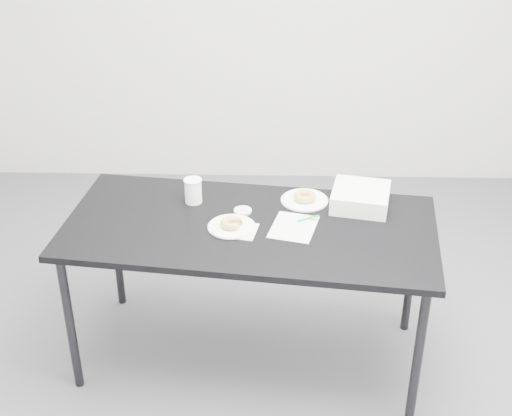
{
  "coord_description": "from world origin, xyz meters",
  "views": [
    {
      "loc": [
        0.19,
        -2.79,
        2.43
      ],
      "look_at": [
        0.12,
        0.02,
        0.84
      ],
      "focal_mm": 50.0,
      "sensor_mm": 36.0,
      "label": 1
    }
  ],
  "objects_px": {
    "coffee_cup": "(193,191)",
    "bakery_box": "(360,197)",
    "plate_far": "(305,200)",
    "scorecard": "(294,227)",
    "plate_near": "(232,227)",
    "donut_near": "(232,223)",
    "pen": "(308,218)",
    "table": "(250,236)",
    "donut_far": "(305,196)"
  },
  "relations": [
    {
      "from": "plate_far",
      "to": "coffee_cup",
      "type": "bearing_deg",
      "value": -177.37
    },
    {
      "from": "pen",
      "to": "donut_near",
      "type": "relative_size",
      "value": 1.11
    },
    {
      "from": "table",
      "to": "plate_far",
      "type": "distance_m",
      "value": 0.35
    },
    {
      "from": "donut_far",
      "to": "bakery_box",
      "type": "height_order",
      "value": "bakery_box"
    },
    {
      "from": "pen",
      "to": "plate_far",
      "type": "height_order",
      "value": "pen"
    },
    {
      "from": "scorecard",
      "to": "plate_far",
      "type": "relative_size",
      "value": 1.07
    },
    {
      "from": "scorecard",
      "to": "plate_near",
      "type": "bearing_deg",
      "value": -163.0
    },
    {
      "from": "donut_near",
      "to": "coffee_cup",
      "type": "distance_m",
      "value": 0.31
    },
    {
      "from": "pen",
      "to": "coffee_cup",
      "type": "xyz_separation_m",
      "value": [
        -0.54,
        0.15,
        0.06
      ]
    },
    {
      "from": "table",
      "to": "plate_near",
      "type": "height_order",
      "value": "plate_near"
    },
    {
      "from": "donut_near",
      "to": "coffee_cup",
      "type": "bearing_deg",
      "value": 129.66
    },
    {
      "from": "donut_near",
      "to": "plate_far",
      "type": "xyz_separation_m",
      "value": [
        0.34,
        0.26,
        -0.02
      ]
    },
    {
      "from": "donut_near",
      "to": "bakery_box",
      "type": "height_order",
      "value": "bakery_box"
    },
    {
      "from": "pen",
      "to": "plate_near",
      "type": "height_order",
      "value": "pen"
    },
    {
      "from": "donut_far",
      "to": "bakery_box",
      "type": "xyz_separation_m",
      "value": [
        0.26,
        -0.04,
        0.02
      ]
    },
    {
      "from": "coffee_cup",
      "to": "bakery_box",
      "type": "bearing_deg",
      "value": -1.1
    },
    {
      "from": "plate_near",
      "to": "bakery_box",
      "type": "bearing_deg",
      "value": 20.17
    },
    {
      "from": "table",
      "to": "coffee_cup",
      "type": "distance_m",
      "value": 0.36
    },
    {
      "from": "table",
      "to": "donut_far",
      "type": "relative_size",
      "value": 16.52
    },
    {
      "from": "table",
      "to": "donut_near",
      "type": "xyz_separation_m",
      "value": [
        -0.08,
        -0.03,
        0.08
      ]
    },
    {
      "from": "plate_far",
      "to": "coffee_cup",
      "type": "xyz_separation_m",
      "value": [
        -0.53,
        -0.02,
        0.06
      ]
    },
    {
      "from": "plate_near",
      "to": "donut_near",
      "type": "relative_size",
      "value": 2.13
    },
    {
      "from": "scorecard",
      "to": "bakery_box",
      "type": "distance_m",
      "value": 0.38
    },
    {
      "from": "plate_far",
      "to": "bakery_box",
      "type": "xyz_separation_m",
      "value": [
        0.26,
        -0.04,
        0.04
      ]
    },
    {
      "from": "table",
      "to": "plate_far",
      "type": "height_order",
      "value": "plate_far"
    },
    {
      "from": "plate_near",
      "to": "donut_near",
      "type": "xyz_separation_m",
      "value": [
        0.0,
        0.0,
        0.02
      ]
    },
    {
      "from": "scorecard",
      "to": "donut_near",
      "type": "bearing_deg",
      "value": -163.0
    },
    {
      "from": "table",
      "to": "plate_far",
      "type": "xyz_separation_m",
      "value": [
        0.26,
        0.23,
        0.06
      ]
    },
    {
      "from": "donut_near",
      "to": "bakery_box",
      "type": "xyz_separation_m",
      "value": [
        0.6,
        0.22,
        0.02
      ]
    },
    {
      "from": "donut_near",
      "to": "scorecard",
      "type": "bearing_deg",
      "value": 2.51
    },
    {
      "from": "coffee_cup",
      "to": "bakery_box",
      "type": "relative_size",
      "value": 0.46
    },
    {
      "from": "pen",
      "to": "donut_near",
      "type": "distance_m",
      "value": 0.36
    },
    {
      "from": "table",
      "to": "pen",
      "type": "relative_size",
      "value": 15.63
    },
    {
      "from": "table",
      "to": "donut_far",
      "type": "bearing_deg",
      "value": 49.01
    },
    {
      "from": "bakery_box",
      "to": "donut_far",
      "type": "bearing_deg",
      "value": -176.96
    },
    {
      "from": "bakery_box",
      "to": "coffee_cup",
      "type": "bearing_deg",
      "value": -169.44
    },
    {
      "from": "pen",
      "to": "donut_near",
      "type": "xyz_separation_m",
      "value": [
        -0.35,
        -0.08,
        0.02
      ]
    },
    {
      "from": "plate_near",
      "to": "bakery_box",
      "type": "distance_m",
      "value": 0.64
    },
    {
      "from": "plate_far",
      "to": "coffee_cup",
      "type": "distance_m",
      "value": 0.54
    },
    {
      "from": "donut_far",
      "to": "plate_near",
      "type": "bearing_deg",
      "value": -142.39
    },
    {
      "from": "table",
      "to": "donut_near",
      "type": "bearing_deg",
      "value": -153.12
    },
    {
      "from": "donut_far",
      "to": "bakery_box",
      "type": "bearing_deg",
      "value": -8.62
    },
    {
      "from": "pen",
      "to": "coffee_cup",
      "type": "height_order",
      "value": "coffee_cup"
    },
    {
      "from": "donut_far",
      "to": "coffee_cup",
      "type": "xyz_separation_m",
      "value": [
        -0.53,
        -0.02,
        0.04
      ]
    },
    {
      "from": "plate_far",
      "to": "donut_near",
      "type": "bearing_deg",
      "value": -142.39
    },
    {
      "from": "plate_far",
      "to": "pen",
      "type": "bearing_deg",
      "value": -86.23
    },
    {
      "from": "coffee_cup",
      "to": "pen",
      "type": "bearing_deg",
      "value": -15.54
    },
    {
      "from": "table",
      "to": "coffee_cup",
      "type": "bearing_deg",
      "value": 150.21
    },
    {
      "from": "donut_far",
      "to": "pen",
      "type": "bearing_deg",
      "value": -86.23
    },
    {
      "from": "donut_near",
      "to": "donut_far",
      "type": "xyz_separation_m",
      "value": [
        0.34,
        0.26,
        -0.0
      ]
    }
  ]
}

